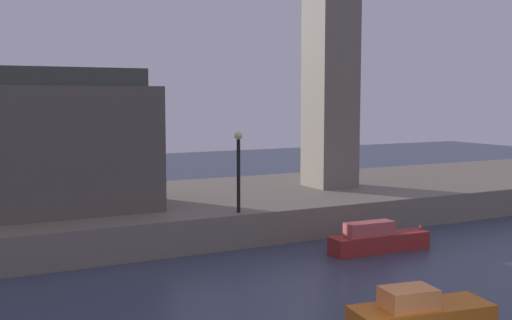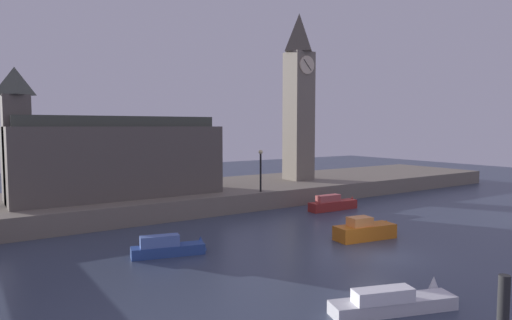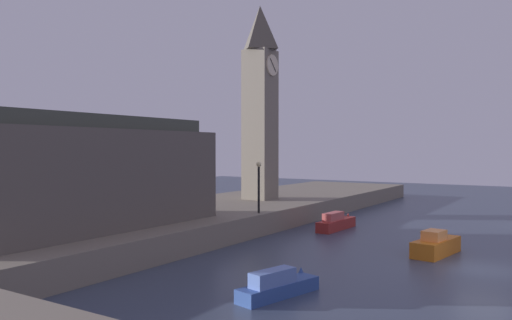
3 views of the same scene
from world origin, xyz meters
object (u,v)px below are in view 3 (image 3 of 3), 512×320
(parliament_hall, at_px, (86,173))
(boat_dinghy_red, at_px, (338,222))
(boat_patrol_orange, at_px, (438,244))
(clock_tower, at_px, (260,99))
(boat_tour_blue, at_px, (282,284))
(streetlamp, at_px, (259,181))

(parliament_hall, relative_size, boat_dinghy_red, 3.15)
(boat_patrol_orange, bearing_deg, clock_tower, 64.50)
(boat_dinghy_red, bearing_deg, boat_patrol_orange, -121.66)
(boat_tour_blue, bearing_deg, boat_dinghy_red, 15.78)
(clock_tower, relative_size, streetlamp, 4.77)
(streetlamp, bearing_deg, boat_tour_blue, -144.03)
(streetlamp, relative_size, boat_tour_blue, 0.78)
(clock_tower, bearing_deg, streetlamp, -148.54)
(streetlamp, distance_m, boat_tour_blue, 14.68)
(clock_tower, distance_m, boat_dinghy_red, 13.40)
(boat_dinghy_red, height_order, boat_tour_blue, boat_dinghy_red)
(streetlamp, bearing_deg, boat_patrol_orange, -89.47)
(parliament_hall, relative_size, boat_patrol_orange, 3.36)
(parliament_hall, distance_m, boat_tour_blue, 13.40)
(parliament_hall, height_order, streetlamp, parliament_hall)
(clock_tower, bearing_deg, boat_tour_blue, -145.84)
(parliament_hall, distance_m, streetlamp, 11.89)
(streetlamp, bearing_deg, boat_dinghy_red, -35.23)
(clock_tower, relative_size, parliament_hall, 1.06)
(boat_patrol_orange, xyz_separation_m, boat_tour_blue, (-11.69, 3.50, -0.11))
(boat_patrol_orange, height_order, boat_dinghy_red, boat_patrol_orange)
(streetlamp, bearing_deg, clock_tower, 31.46)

